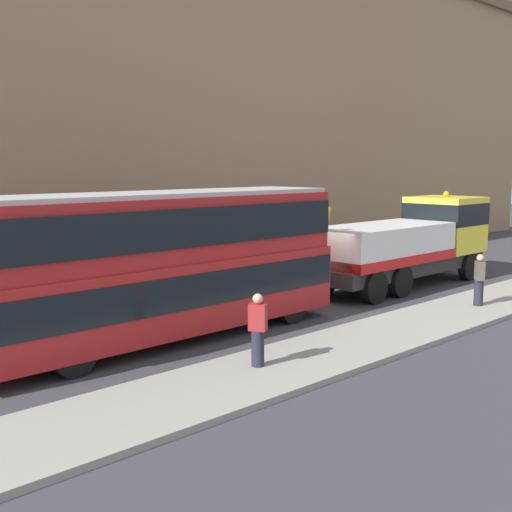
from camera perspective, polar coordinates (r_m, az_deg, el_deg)
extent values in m
plane|color=#38383D|center=(21.97, 4.79, -4.42)|extent=(120.00, 120.00, 0.00)
cube|color=gray|center=(19.49, 14.08, -6.05)|extent=(60.00, 2.80, 0.15)
cube|color=#9E7A5B|center=(27.31, -7.42, 14.88)|extent=(60.00, 1.20, 16.00)
cube|color=#2D2D2D|center=(25.69, 12.83, -0.82)|extent=(9.01, 2.27, 0.55)
cube|color=yellow|center=(28.23, 16.51, 2.76)|extent=(2.62, 2.62, 2.30)
cube|color=black|center=(28.19, 16.55, 3.67)|extent=(2.64, 2.64, 0.90)
cube|color=silver|center=(24.49, 11.22, 1.10)|extent=(6.12, 2.64, 1.40)
cube|color=red|center=(24.56, 11.19, -0.10)|extent=(6.12, 2.69, 0.36)
cylinder|color=#B79914|center=(21.54, 5.56, 1.07)|extent=(1.24, 0.29, 2.52)
sphere|color=orange|center=(28.14, 16.62, 5.33)|extent=(0.24, 0.24, 0.24)
cylinder|color=black|center=(29.07, 14.58, -0.39)|extent=(1.16, 0.35, 1.16)
cylinder|color=black|center=(27.99, 18.44, -0.88)|extent=(1.16, 0.35, 1.16)
cylinder|color=black|center=(25.00, 8.53, -1.59)|extent=(1.16, 0.35, 1.16)
cylinder|color=black|center=(23.73, 12.78, -2.22)|extent=(1.16, 0.35, 1.16)
cylinder|color=black|center=(23.77, 6.17, -2.05)|extent=(1.16, 0.35, 1.16)
cylinder|color=black|center=(22.43, 10.51, -2.75)|extent=(1.16, 0.35, 1.16)
cube|color=#AD1E1E|center=(17.53, -8.16, -3.40)|extent=(11.02, 2.57, 1.90)
cube|color=#AD1E1E|center=(17.26, -8.28, 2.47)|extent=(10.80, 2.47, 1.70)
cube|color=black|center=(17.48, -8.17, -2.59)|extent=(10.91, 2.62, 0.90)
cube|color=black|center=(17.25, -8.28, 2.80)|extent=(10.69, 2.62, 1.00)
cube|color=#B2B2B2|center=(17.20, -8.34, 5.49)|extent=(10.57, 2.37, 0.12)
cube|color=yellow|center=(20.99, 4.11, 2.03)|extent=(0.07, 1.50, 0.44)
cylinder|color=black|center=(20.92, -1.14, -3.57)|extent=(1.04, 0.31, 1.04)
cylinder|color=black|center=(19.42, 3.20, -4.51)|extent=(1.04, 0.31, 1.04)
cylinder|color=black|center=(17.02, -19.40, -6.79)|extent=(1.04, 0.31, 1.04)
cylinder|color=black|center=(15.14, -15.96, -8.49)|extent=(1.04, 0.31, 1.04)
cylinder|color=#232333|center=(14.88, 0.16, -8.23)|extent=(0.41, 0.41, 0.85)
cube|color=maroon|center=(14.69, 0.16, -5.48)|extent=(0.43, 0.48, 0.62)
sphere|color=tan|center=(14.60, 0.16, -3.84)|extent=(0.24, 0.24, 0.24)
cylinder|color=#232333|center=(22.37, 19.26, -3.12)|extent=(0.42, 0.42, 0.85)
cube|color=brown|center=(22.25, 19.35, -1.26)|extent=(0.47, 0.46, 0.62)
sphere|color=tan|center=(22.18, 19.40, -0.17)|extent=(0.24, 0.24, 0.24)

